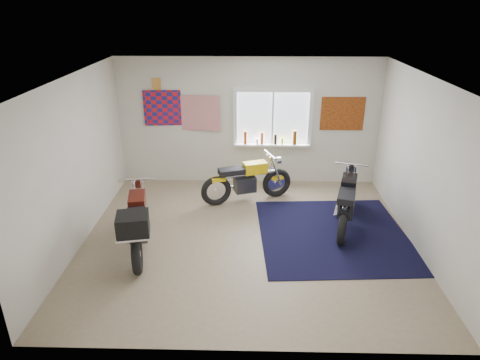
{
  "coord_description": "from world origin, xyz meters",
  "views": [
    {
      "loc": [
        0.03,
        -6.28,
        3.79
      ],
      "look_at": [
        -0.13,
        0.4,
        0.92
      ],
      "focal_mm": 32.0,
      "sensor_mm": 36.0,
      "label": 1
    }
  ],
  "objects_px": {
    "navy_rug": "(333,234)",
    "black_chrome_bike": "(346,203)",
    "maroon_tourer": "(137,224)",
    "yellow_triumph": "(247,181)"
  },
  "relations": [
    {
      "from": "navy_rug",
      "to": "black_chrome_bike",
      "type": "distance_m",
      "value": 0.62
    },
    {
      "from": "navy_rug",
      "to": "maroon_tourer",
      "type": "bearing_deg",
      "value": -168.42
    },
    {
      "from": "yellow_triumph",
      "to": "maroon_tourer",
      "type": "xyz_separation_m",
      "value": [
        -1.69,
        -1.97,
        0.11
      ]
    },
    {
      "from": "yellow_triumph",
      "to": "black_chrome_bike",
      "type": "xyz_separation_m",
      "value": [
        1.77,
        -0.96,
        0.02
      ]
    },
    {
      "from": "navy_rug",
      "to": "black_chrome_bike",
      "type": "bearing_deg",
      "value": 53.19
    },
    {
      "from": "navy_rug",
      "to": "maroon_tourer",
      "type": "relative_size",
      "value": 1.29
    },
    {
      "from": "navy_rug",
      "to": "black_chrome_bike",
      "type": "relative_size",
      "value": 1.36
    },
    {
      "from": "navy_rug",
      "to": "black_chrome_bike",
      "type": "height_order",
      "value": "black_chrome_bike"
    },
    {
      "from": "navy_rug",
      "to": "yellow_triumph",
      "type": "xyz_separation_m",
      "value": [
        -1.51,
        1.31,
        0.41
      ]
    },
    {
      "from": "black_chrome_bike",
      "to": "navy_rug",
      "type": "bearing_deg",
      "value": 159.46
    }
  ]
}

